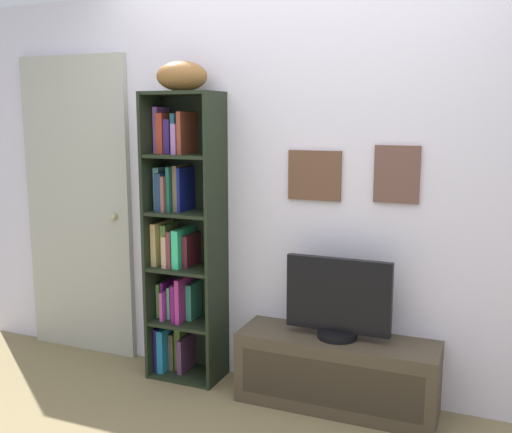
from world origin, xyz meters
TOP-DOWN VIEW (x-y plane):
  - back_wall at (0.00, 1.13)m, footprint 4.80×0.08m
  - bookshelf at (-0.73, 0.99)m, footprint 0.45×0.29m
  - football at (-0.68, 0.96)m, footprint 0.34×0.27m
  - tv_stand at (0.28, 0.92)m, footprint 1.11×0.34m
  - television at (0.28, 0.93)m, footprint 0.58×0.22m
  - door at (-1.57, 1.08)m, footprint 0.83×0.09m

SIDE VIEW (x-z plane):
  - tv_stand at x=0.28m, z-range 0.00..0.40m
  - television at x=0.28m, z-range 0.40..0.85m
  - bookshelf at x=-0.73m, z-range -0.02..1.73m
  - door at x=-1.57m, z-range 0.00..2.01m
  - back_wall at x=0.00m, z-range 0.00..2.35m
  - football at x=-0.68m, z-range 1.76..1.93m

